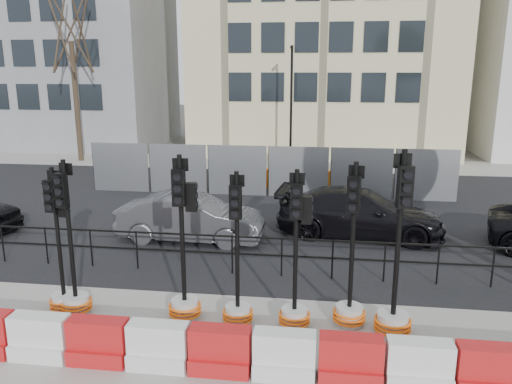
# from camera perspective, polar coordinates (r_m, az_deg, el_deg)

# --- Properties ---
(ground) EXTENTS (120.00, 120.00, 0.00)m
(ground) POSITION_cam_1_polar(r_m,az_deg,el_deg) (11.28, -3.81, -11.76)
(ground) COLOR #51514C
(ground) RESTS_ON ground
(sidewalk_near) EXTENTS (40.00, 6.00, 0.02)m
(sidewalk_near) POSITION_cam_1_polar(r_m,az_deg,el_deg) (8.74, -7.91, -20.08)
(sidewalk_near) COLOR gray
(sidewalk_near) RESTS_ON ground
(road) EXTENTS (40.00, 14.00, 0.03)m
(road) POSITION_cam_1_polar(r_m,az_deg,el_deg) (17.77, 0.61, -2.02)
(road) COLOR black
(road) RESTS_ON ground
(sidewalk_far) EXTENTS (40.00, 4.00, 0.02)m
(sidewalk_far) POSITION_cam_1_polar(r_m,az_deg,el_deg) (26.50, 2.98, 3.25)
(sidewalk_far) COLOR gray
(sidewalk_far) RESTS_ON ground
(building_grey) EXTENTS (11.00, 9.06, 14.00)m
(building_grey) POSITION_cam_1_polar(r_m,az_deg,el_deg) (35.83, -19.93, 16.45)
(building_grey) COLOR gray
(building_grey) RESTS_ON ground
(kerb_railing) EXTENTS (18.00, 0.04, 1.00)m
(kerb_railing) POSITION_cam_1_polar(r_m,az_deg,el_deg) (12.10, -2.75, -6.40)
(kerb_railing) COLOR black
(kerb_railing) RESTS_ON ground
(heras_fencing) EXTENTS (14.33, 1.72, 2.00)m
(heras_fencing) POSITION_cam_1_polar(r_m,az_deg,el_deg) (20.27, 0.17, 2.01)
(heras_fencing) COLOR gray
(heras_fencing) RESTS_ON ground
(lamp_post_far) EXTENTS (0.12, 0.56, 6.00)m
(lamp_post_far) POSITION_cam_1_polar(r_m,az_deg,el_deg) (25.05, 4.04, 10.03)
(lamp_post_far) COLOR black
(lamp_post_far) RESTS_ON ground
(tree_bare_far) EXTENTS (2.00, 2.00, 9.00)m
(tree_bare_far) POSITION_cam_1_polar(r_m,az_deg,el_deg) (28.68, -20.43, 16.57)
(tree_bare_far) COLOR #473828
(tree_bare_far) RESTS_ON ground
(barrier_row) EXTENTS (16.75, 0.50, 0.80)m
(barrier_row) POSITION_cam_1_polar(r_m,az_deg,el_deg) (8.71, -7.63, -17.43)
(barrier_row) COLOR red
(barrier_row) RESTS_ON ground
(traffic_signal_b) EXTENTS (0.60, 0.60, 3.03)m
(traffic_signal_b) POSITION_cam_1_polar(r_m,az_deg,el_deg) (11.05, -21.26, -9.19)
(traffic_signal_b) COLOR silver
(traffic_signal_b) RESTS_ON ground
(traffic_signal_c) EXTENTS (0.63, 0.63, 3.20)m
(traffic_signal_c) POSITION_cam_1_polar(r_m,az_deg,el_deg) (10.88, -20.10, -9.80)
(traffic_signal_c) COLOR silver
(traffic_signal_c) RESTS_ON ground
(traffic_signal_d) EXTENTS (0.66, 0.66, 3.33)m
(traffic_signal_d) POSITION_cam_1_polar(r_m,az_deg,el_deg) (10.10, -8.20, -10.11)
(traffic_signal_d) COLOR silver
(traffic_signal_d) RESTS_ON ground
(traffic_signal_e) EXTENTS (0.60, 0.60, 3.06)m
(traffic_signal_e) POSITION_cam_1_polar(r_m,az_deg,el_deg) (9.88, -2.14, -11.57)
(traffic_signal_e) COLOR silver
(traffic_signal_e) RESTS_ON ground
(traffic_signal_f) EXTENTS (0.61, 0.61, 3.12)m
(traffic_signal_f) POSITION_cam_1_polar(r_m,az_deg,el_deg) (9.75, 4.52, -11.25)
(traffic_signal_f) COLOR silver
(traffic_signal_f) RESTS_ON ground
(traffic_signal_g) EXTENTS (0.64, 0.64, 3.25)m
(traffic_signal_g) POSITION_cam_1_polar(r_m,az_deg,el_deg) (9.98, 10.68, -11.30)
(traffic_signal_g) COLOR silver
(traffic_signal_g) RESTS_ON ground
(traffic_signal_h) EXTENTS (0.70, 0.70, 3.54)m
(traffic_signal_h) POSITION_cam_1_polar(r_m,az_deg,el_deg) (9.79, 15.54, -11.72)
(traffic_signal_h) COLOR silver
(traffic_signal_h) RESTS_ON ground
(car_b) EXTENTS (1.70, 4.27, 1.38)m
(car_b) POSITION_cam_1_polar(r_m,az_deg,el_deg) (14.60, -7.47, -2.93)
(car_b) COLOR #414246
(car_b) RESTS_ON ground
(car_c) EXTENTS (3.01, 5.32, 1.43)m
(car_c) POSITION_cam_1_polar(r_m,az_deg,el_deg) (15.16, 11.76, -2.38)
(car_c) COLOR black
(car_c) RESTS_ON ground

